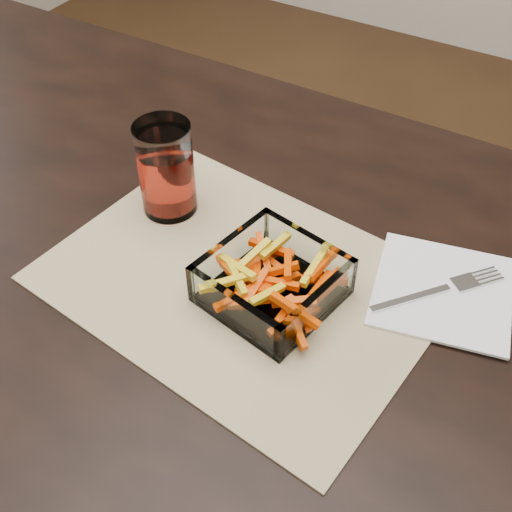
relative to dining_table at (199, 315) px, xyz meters
The scene contains 6 objects.
dining_table is the anchor object (origin of this frame).
placemat 0.11m from the dining_table, 10.32° to the left, with size 0.45×0.33×0.00m, color tan.
glass_bowl 0.15m from the dining_table, ahead, with size 0.16×0.16×0.05m.
tumbler 0.19m from the dining_table, 140.05° to the left, with size 0.07×0.07×0.13m.
napkin 0.31m from the dining_table, 22.74° to the left, with size 0.16×0.16×0.00m, color white.
fork 0.31m from the dining_table, 22.52° to the left, with size 0.12×0.14×0.00m.
Camera 1 is at (0.34, -0.43, 1.32)m, focal length 45.00 mm.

